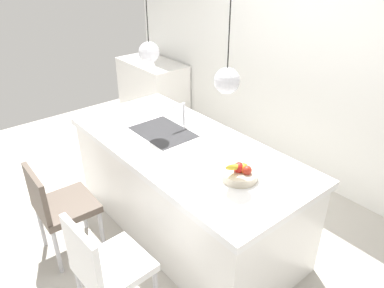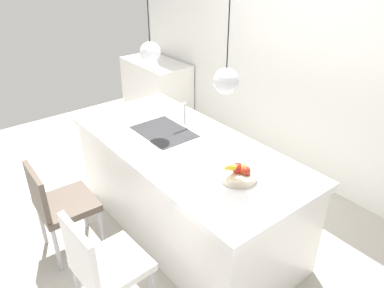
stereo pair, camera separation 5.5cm
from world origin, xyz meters
TOP-DOWN VIEW (x-y plane):
  - floor at (0.00, 0.00)m, footprint 6.60×6.60m
  - back_wall at (0.00, 1.65)m, footprint 6.00×0.10m
  - kitchen_island at (0.00, 0.00)m, footprint 2.26×1.04m
  - sink_basin at (-0.31, 0.00)m, footprint 0.56×0.40m
  - faucet at (-0.31, 0.21)m, footprint 0.02×0.17m
  - fruit_bowl at (0.65, -0.01)m, footprint 0.27×0.28m
  - side_counter at (-2.40, 1.28)m, footprint 1.10×0.60m
  - chair_near at (-0.40, -1.00)m, footprint 0.47×0.46m
  - chair_middle at (0.40, -1.00)m, footprint 0.47×0.48m
  - pendant_light_left at (-0.47, 0.00)m, footprint 0.18×0.18m
  - pendant_light_right at (0.47, 0.00)m, footprint 0.18×0.18m

SIDE VIEW (x-z plane):
  - floor at x=0.00m, z-range 0.00..0.00m
  - side_counter at x=-2.40m, z-range 0.00..0.83m
  - kitchen_island at x=0.00m, z-range 0.00..0.89m
  - chair_middle at x=0.40m, z-range 0.05..0.92m
  - chair_near at x=-0.40m, z-range 0.07..0.94m
  - sink_basin at x=-0.31m, z-range 0.88..0.89m
  - fruit_bowl at x=0.65m, z-range 0.86..1.02m
  - faucet at x=-0.31m, z-range 0.92..1.14m
  - back_wall at x=0.00m, z-range 0.00..2.60m
  - pendant_light_left at x=-0.47m, z-range 1.19..1.97m
  - pendant_light_right at x=0.47m, z-range 1.19..1.97m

